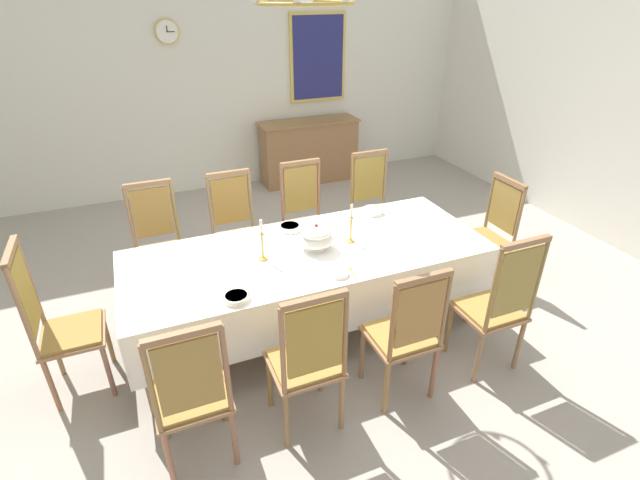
{
  "coord_description": "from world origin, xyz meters",
  "views": [
    {
      "loc": [
        -1.14,
        -3.2,
        2.63
      ],
      "look_at": [
        0.08,
        -0.21,
        0.86
      ],
      "focal_mm": 26.35,
      "sensor_mm": 36.0,
      "label": 1
    }
  ],
  "objects_px": {
    "chair_north_b": "(236,229)",
    "chair_head_east": "(489,232)",
    "bowl_far_right": "(290,227)",
    "chandelier": "(305,1)",
    "chair_south_a": "(192,393)",
    "soup_tureen": "(316,237)",
    "chair_south_d": "(498,303)",
    "chair_north_c": "(305,217)",
    "bowl_near_left": "(373,210)",
    "bowl_near_right": "(339,274)",
    "dining_table": "(308,258)",
    "chair_south_b": "(308,359)",
    "bowl_far_left": "(236,297)",
    "spoon_primary": "(383,209)",
    "mounted_clock": "(167,32)",
    "chair_head_west": "(57,322)",
    "framed_painting": "(318,58)",
    "spoon_secondary": "(351,270)",
    "chair_north_a": "(158,243)",
    "candlestick_west": "(262,244)",
    "chair_south_c": "(406,332)",
    "sideboard": "(309,151)",
    "chair_north_d": "(373,205)",
    "candlestick_east": "(351,227)"
  },
  "relations": [
    {
      "from": "chair_south_a",
      "to": "soup_tureen",
      "type": "height_order",
      "value": "chair_south_a"
    },
    {
      "from": "chair_north_a",
      "to": "chair_north_d",
      "type": "relative_size",
      "value": 0.99
    },
    {
      "from": "bowl_far_left",
      "to": "spoon_primary",
      "type": "relative_size",
      "value": 1.03
    },
    {
      "from": "chair_head_west",
      "to": "chair_head_east",
      "type": "distance_m",
      "value": 3.68
    },
    {
      "from": "dining_table",
      "to": "chair_north_d",
      "type": "distance_m",
      "value": 1.47
    },
    {
      "from": "chair_head_west",
      "to": "bowl_far_right",
      "type": "height_order",
      "value": "chair_head_west"
    },
    {
      "from": "chair_north_a",
      "to": "bowl_far_right",
      "type": "distance_m",
      "value": 1.23
    },
    {
      "from": "spoon_secondary",
      "to": "bowl_near_right",
      "type": "bearing_deg",
      "value": -155.9
    },
    {
      "from": "chandelier",
      "to": "framed_painting",
      "type": "bearing_deg",
      "value": 66.74
    },
    {
      "from": "framed_painting",
      "to": "chandelier",
      "type": "height_order",
      "value": "chandelier"
    },
    {
      "from": "chair_head_east",
      "to": "candlestick_west",
      "type": "xyz_separation_m",
      "value": [
        -2.21,
        0.0,
        0.34
      ]
    },
    {
      "from": "chair_north_c",
      "to": "sideboard",
      "type": "xyz_separation_m",
      "value": [
        0.92,
        2.29,
        -0.12
      ]
    },
    {
      "from": "mounted_clock",
      "to": "chair_south_c",
      "type": "bearing_deg",
      "value": -79.41
    },
    {
      "from": "chair_head_east",
      "to": "mounted_clock",
      "type": "distance_m",
      "value": 4.48
    },
    {
      "from": "chair_north_d",
      "to": "chair_south_b",
      "type": "bearing_deg",
      "value": 52.4
    },
    {
      "from": "chair_south_d",
      "to": "framed_painting",
      "type": "xyz_separation_m",
      "value": [
        0.41,
        4.47,
        1.12
      ]
    },
    {
      "from": "framed_painting",
      "to": "spoon_secondary",
      "type": "bearing_deg",
      "value": -108.73
    },
    {
      "from": "chair_south_c",
      "to": "spoon_primary",
      "type": "bearing_deg",
      "value": 67.38
    },
    {
      "from": "chair_north_a",
      "to": "chair_north_b",
      "type": "relative_size",
      "value": 1.0
    },
    {
      "from": "dining_table",
      "to": "mounted_clock",
      "type": "xyz_separation_m",
      "value": [
        -0.5,
        3.5,
        1.42
      ]
    },
    {
      "from": "chandelier",
      "to": "candlestick_east",
      "type": "bearing_deg",
      "value": 0.0
    },
    {
      "from": "chair_north_c",
      "to": "bowl_near_left",
      "type": "xyz_separation_m",
      "value": [
        0.46,
        -0.54,
        0.22
      ]
    },
    {
      "from": "spoon_primary",
      "to": "sideboard",
      "type": "relative_size",
      "value": 0.12
    },
    {
      "from": "spoon_secondary",
      "to": "candlestick_west",
      "type": "bearing_deg",
      "value": 153.96
    },
    {
      "from": "bowl_near_right",
      "to": "bowl_far_right",
      "type": "relative_size",
      "value": 0.73
    },
    {
      "from": "candlestick_west",
      "to": "bowl_far_left",
      "type": "xyz_separation_m",
      "value": [
        -0.31,
        -0.44,
        -0.11
      ]
    },
    {
      "from": "chair_south_b",
      "to": "chair_head_west",
      "type": "distance_m",
      "value": 1.75
    },
    {
      "from": "chair_north_a",
      "to": "chair_north_b",
      "type": "distance_m",
      "value": 0.71
    },
    {
      "from": "mounted_clock",
      "to": "chandelier",
      "type": "xyz_separation_m",
      "value": [
        0.5,
        -3.5,
        0.43
      ]
    },
    {
      "from": "chair_south_a",
      "to": "chair_north_b",
      "type": "xyz_separation_m",
      "value": [
        0.71,
        1.92,
        -0.0
      ]
    },
    {
      "from": "chair_north_a",
      "to": "spoon_secondary",
      "type": "height_order",
      "value": "chair_north_a"
    },
    {
      "from": "dining_table",
      "to": "candlestick_west",
      "type": "relative_size",
      "value": 8.54
    },
    {
      "from": "candlestick_west",
      "to": "bowl_near_right",
      "type": "relative_size",
      "value": 2.38
    },
    {
      "from": "chair_north_b",
      "to": "chair_head_east",
      "type": "bearing_deg",
      "value": 156.57
    },
    {
      "from": "chair_south_b",
      "to": "chair_south_d",
      "type": "distance_m",
      "value": 1.48
    },
    {
      "from": "chair_south_a",
      "to": "chair_south_c",
      "type": "xyz_separation_m",
      "value": [
        1.42,
        0.0,
        -0.01
      ]
    },
    {
      "from": "chair_south_d",
      "to": "chair_head_east",
      "type": "xyz_separation_m",
      "value": [
        0.73,
        0.96,
        -0.03
      ]
    },
    {
      "from": "chair_south_c",
      "to": "chair_head_west",
      "type": "distance_m",
      "value": 2.38
    },
    {
      "from": "bowl_far_left",
      "to": "spoon_secondary",
      "type": "bearing_deg",
      "value": 2.56
    },
    {
      "from": "bowl_near_left",
      "to": "bowl_near_right",
      "type": "height_order",
      "value": "bowl_near_left"
    },
    {
      "from": "bowl_near_right",
      "to": "framed_painting",
      "type": "bearing_deg",
      "value": 70.03
    },
    {
      "from": "chair_south_a",
      "to": "bowl_far_left",
      "type": "xyz_separation_m",
      "value": [
        0.4,
        0.52,
        0.22
      ]
    },
    {
      "from": "chair_south_c",
      "to": "bowl_near_right",
      "type": "relative_size",
      "value": 7.78
    },
    {
      "from": "bowl_near_right",
      "to": "chandelier",
      "type": "relative_size",
      "value": 0.21
    },
    {
      "from": "bowl_far_right",
      "to": "chandelier",
      "type": "distance_m",
      "value": 1.79
    },
    {
      "from": "dining_table",
      "to": "chair_south_b",
      "type": "height_order",
      "value": "chair_south_b"
    },
    {
      "from": "chair_head_west",
      "to": "framed_painting",
      "type": "distance_m",
      "value": 4.97
    },
    {
      "from": "chair_south_a",
      "to": "chair_south_d",
      "type": "xyz_separation_m",
      "value": [
        2.19,
        -0.0,
        0.02
      ]
    },
    {
      "from": "chair_south_d",
      "to": "chair_north_c",
      "type": "bearing_deg",
      "value": 111.73
    },
    {
      "from": "dining_table",
      "to": "chair_south_c",
      "type": "height_order",
      "value": "chair_south_c"
    }
  ]
}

